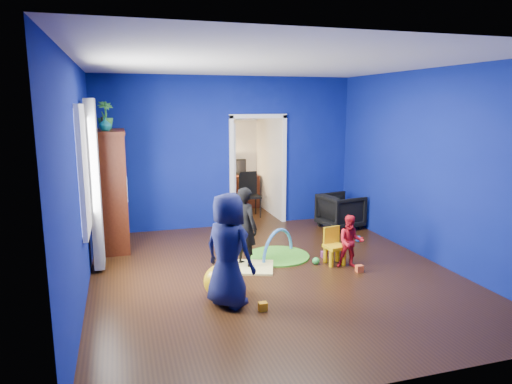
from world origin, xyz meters
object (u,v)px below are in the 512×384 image
object	(u,v)px
child_navy	(228,250)
play_mat	(278,256)
child_black	(245,227)
hopper_ball	(220,281)
kid_chair	(335,248)
toddler_red	(351,242)
crt_tv	(112,187)
armchair	(341,211)
study_desk	(239,191)
folding_chair	(250,196)
vase	(105,124)
tv_armoire	(110,190)

from	to	relation	value
child_navy	play_mat	size ratio (longest dim) A/B	1.39
child_black	hopper_ball	size ratio (longest dim) A/B	2.89
child_navy	kid_chair	xyz separation A→B (m)	(1.85, 0.93, -0.44)
child_black	toddler_red	bearing A→B (deg)	-135.54
toddler_red	crt_tv	bearing A→B (deg)	167.04
hopper_ball	toddler_red	bearing A→B (deg)	13.09
armchair	study_desk	xyz separation A→B (m)	(-1.43, 2.32, 0.04)
child_navy	folding_chair	distance (m)	4.37
child_navy	child_black	bearing A→B (deg)	-61.85
child_black	folding_chair	distance (m)	3.03
hopper_ball	kid_chair	size ratio (longest dim) A/B	0.83
vase	tv_armoire	distance (m)	1.12
vase	study_desk	xyz separation A→B (m)	(2.80, 2.61, -1.69)
kid_chair	folding_chair	size ratio (longest dim) A/B	0.54
toddler_red	study_desk	distance (m)	4.38
vase	study_desk	size ratio (longest dim) A/B	0.23
child_black	crt_tv	size ratio (longest dim) A/B	1.71
child_navy	armchair	bearing A→B (deg)	-84.08
armchair	crt_tv	bearing A→B (deg)	79.20
play_mat	folding_chair	distance (m)	2.69
child_black	child_navy	xyz separation A→B (m)	(-0.55, -1.23, 0.09)
child_navy	hopper_ball	xyz separation A→B (m)	(-0.05, 0.25, -0.48)
tv_armoire	play_mat	distance (m)	2.98
child_black	child_navy	world-z (taller)	child_navy
child_navy	toddler_red	distance (m)	2.15
toddler_red	kid_chair	world-z (taller)	toddler_red
child_black	vase	size ratio (longest dim) A/B	5.84
play_mat	study_desk	size ratio (longest dim) A/B	1.12
hopper_ball	folding_chair	world-z (taller)	folding_chair
hopper_ball	folding_chair	distance (m)	4.15
folding_chair	study_desk	bearing A→B (deg)	90.00
study_desk	folding_chair	bearing A→B (deg)	-90.00
hopper_ball	play_mat	world-z (taller)	hopper_ball
kid_chair	play_mat	xyz separation A→B (m)	(-0.71, 0.55, -0.24)
hopper_ball	kid_chair	distance (m)	2.02
armchair	study_desk	distance (m)	2.73
child_black	child_navy	distance (m)	1.35
child_black	child_navy	bearing A→B (deg)	129.31
child_black	toddler_red	size ratio (longest dim) A/B	1.51
hopper_ball	armchair	bearing A→B (deg)	40.51
tv_armoire	hopper_ball	xyz separation A→B (m)	(1.31, -2.52, -0.77)
vase	study_desk	bearing A→B (deg)	42.91
vase	crt_tv	bearing A→B (deg)	82.41
armchair	vase	world-z (taller)	vase
crt_tv	armchair	bearing A→B (deg)	-0.23
crt_tv	kid_chair	size ratio (longest dim) A/B	1.40
folding_chair	child_black	bearing A→B (deg)	-107.31
study_desk	folding_chair	xyz separation A→B (m)	(0.00, -0.96, 0.09)
hopper_ball	folding_chair	size ratio (longest dim) A/B	0.45
child_black	kid_chair	xyz separation A→B (m)	(1.31, -0.30, -0.35)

